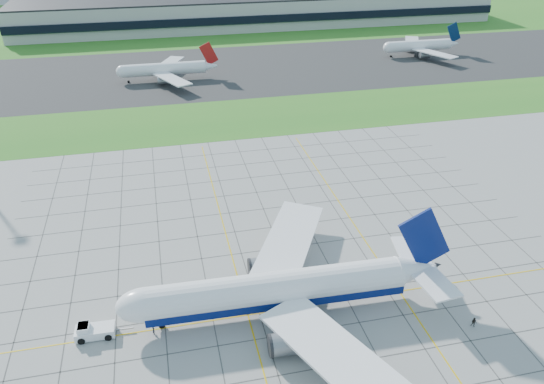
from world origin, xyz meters
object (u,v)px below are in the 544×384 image
object	(u,v)px
crew_near	(154,330)
distant_jet_2	(420,46)
airliner	(279,289)
pushback_tug	(93,331)
crew_far	(474,322)
distant_jet_1	(166,69)

from	to	relation	value
crew_near	distant_jet_2	distance (m)	194.73
airliner	crew_near	xyz separation A→B (m)	(-21.22, -0.57, -4.14)
airliner	distant_jet_2	world-z (taller)	airliner
airliner	pushback_tug	size ratio (longest dim) A/B	6.27
pushback_tug	distant_jet_2	xyz separation A→B (m)	(132.23, 149.53, 3.34)
pushback_tug	crew_far	xyz separation A→B (m)	(61.65, -11.83, -0.24)
crew_near	distant_jet_1	distance (m)	139.50
crew_near	distant_jet_1	xyz separation A→B (m)	(9.42, 139.13, 3.69)
pushback_tug	crew_near	distance (m)	9.75
crew_near	distant_jet_2	world-z (taller)	distant_jet_2
crew_far	distant_jet_1	size ratio (longest dim) A/B	0.04
airliner	distant_jet_2	bearing A→B (deg)	57.73
crew_far	airliner	bearing A→B (deg)	-150.92
crew_near	crew_far	size ratio (longest dim) A/B	0.88
airliner	pushback_tug	bearing A→B (deg)	179.59
pushback_tug	distant_jet_2	world-z (taller)	distant_jet_2
distant_jet_1	distant_jet_2	size ratio (longest dim) A/B	1.00
pushback_tug	crew_near	world-z (taller)	pushback_tug
distant_jet_1	crew_far	bearing A→B (deg)	-74.06
airliner	distant_jet_1	size ratio (longest dim) A/B	1.36
crew_far	distant_jet_2	world-z (taller)	distant_jet_2
distant_jet_2	distant_jet_1	bearing A→B (deg)	-173.91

